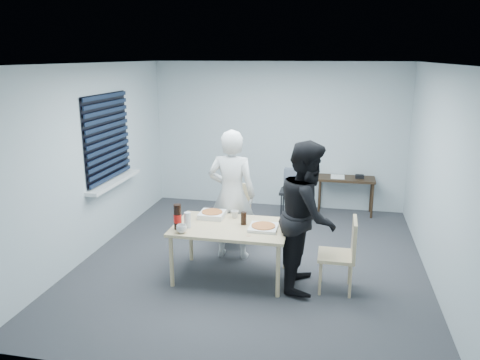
% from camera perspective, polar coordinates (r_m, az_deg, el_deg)
% --- Properties ---
extents(room, '(5.00, 5.00, 5.00)m').
position_cam_1_polar(room, '(7.07, -15.61, 4.17)').
color(room, '#323237').
rests_on(room, ground).
extents(dining_table, '(1.40, 0.88, 0.68)m').
position_cam_1_polar(dining_table, '(5.76, -1.14, -6.17)').
color(dining_table, beige).
rests_on(dining_table, ground).
extents(chair_far, '(0.42, 0.42, 0.89)m').
position_cam_1_polar(chair_far, '(6.84, -0.55, -3.65)').
color(chair_far, beige).
rests_on(chair_far, ground).
extents(chair_right, '(0.42, 0.42, 0.89)m').
position_cam_1_polar(chair_right, '(5.61, 12.58, -8.33)').
color(chair_right, beige).
rests_on(chair_right, ground).
extents(person_white, '(0.65, 0.42, 1.77)m').
position_cam_1_polar(person_white, '(6.28, -1.01, -1.81)').
color(person_white, silver).
rests_on(person_white, ground).
extents(person_black, '(0.47, 0.86, 1.77)m').
position_cam_1_polar(person_black, '(5.54, 8.22, -4.30)').
color(person_black, black).
rests_on(person_black, ground).
extents(side_table, '(0.97, 0.43, 0.65)m').
position_cam_1_polar(side_table, '(8.32, 12.82, -0.23)').
color(side_table, '#322214').
rests_on(side_table, ground).
extents(stool, '(0.39, 0.39, 0.54)m').
position_cam_1_polar(stool, '(7.80, 6.31, -2.06)').
color(stool, black).
rests_on(stool, ground).
extents(backpack, '(0.27, 0.20, 0.37)m').
position_cam_1_polar(backpack, '(7.71, 6.37, -0.01)').
color(backpack, slate).
rests_on(backpack, stool).
extents(pizza_box_a, '(0.31, 0.31, 0.08)m').
position_cam_1_polar(pizza_box_a, '(6.04, -3.42, -4.20)').
color(pizza_box_a, white).
rests_on(pizza_box_a, dining_table).
extents(pizza_box_b, '(0.34, 0.34, 0.05)m').
position_cam_1_polar(pizza_box_b, '(5.64, 2.86, -5.77)').
color(pizza_box_b, white).
rests_on(pizza_box_b, dining_table).
extents(mug_a, '(0.17, 0.17, 0.10)m').
position_cam_1_polar(mug_a, '(5.55, -7.15, -5.93)').
color(mug_a, silver).
rests_on(mug_a, dining_table).
extents(mug_b, '(0.10, 0.10, 0.09)m').
position_cam_1_polar(mug_b, '(6.01, -0.65, -4.19)').
color(mug_b, silver).
rests_on(mug_b, dining_table).
extents(cola_glass, '(0.08, 0.08, 0.16)m').
position_cam_1_polar(cola_glass, '(5.76, 0.44, -4.70)').
color(cola_glass, black).
rests_on(cola_glass, dining_table).
extents(soda_bottle, '(0.10, 0.10, 0.31)m').
position_cam_1_polar(soda_bottle, '(5.64, -7.62, -4.51)').
color(soda_bottle, black).
rests_on(soda_bottle, dining_table).
extents(plastic_cups, '(0.09, 0.09, 0.19)m').
position_cam_1_polar(plastic_cups, '(5.69, -6.42, -4.87)').
color(plastic_cups, silver).
rests_on(plastic_cups, dining_table).
extents(rubber_band, '(0.05, 0.05, 0.00)m').
position_cam_1_polar(rubber_band, '(5.44, 1.06, -6.80)').
color(rubber_band, red).
rests_on(rubber_band, dining_table).
extents(papers, '(0.24, 0.32, 0.01)m').
position_cam_1_polar(papers, '(8.32, 11.82, 0.39)').
color(papers, white).
rests_on(papers, side_table).
extents(black_box, '(0.14, 0.10, 0.06)m').
position_cam_1_polar(black_box, '(8.30, 14.37, 0.41)').
color(black_box, black).
rests_on(black_box, side_table).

